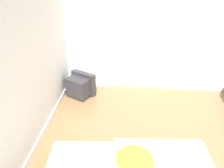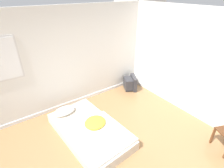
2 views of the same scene
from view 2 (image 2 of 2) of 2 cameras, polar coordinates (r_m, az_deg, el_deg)
wall_back at (r=4.52m, az=-18.05°, el=6.39°), size 7.63×0.08×2.60m
wall_right at (r=4.43m, az=30.43°, el=3.20°), size 0.08×7.41×2.60m
mattress_bed at (r=4.04m, az=-7.43°, el=-14.70°), size 1.24×2.08×0.37m
crt_tv at (r=5.68m, az=6.04°, el=0.30°), size 0.53×0.58×0.44m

